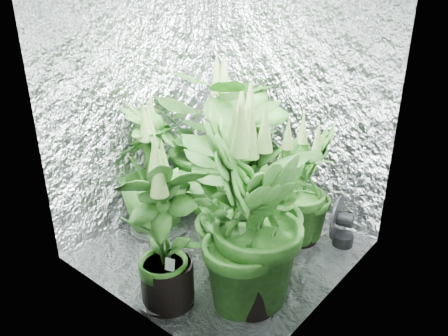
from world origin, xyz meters
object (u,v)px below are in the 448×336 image
(plant_g, at_px, (251,223))
(plant_d, at_px, (152,171))
(plant_b, at_px, (253,158))
(circulation_fan, at_px, (340,225))
(plant_e, at_px, (244,204))
(plant_a, at_px, (219,140))
(plant_c, at_px, (304,187))
(plant_f, at_px, (164,235))

(plant_g, bearing_deg, plant_d, 165.83)
(plant_b, bearing_deg, circulation_fan, 6.05)
(plant_b, xyz_separation_m, plant_e, (0.44, -0.69, 0.05))
(plant_a, height_order, plant_d, plant_a)
(plant_a, height_order, plant_g, plant_a)
(plant_a, xyz_separation_m, plant_c, (0.76, 0.02, -0.18))
(plant_c, bearing_deg, plant_a, -178.41)
(plant_b, relative_size, circulation_fan, 2.99)
(plant_c, height_order, plant_d, plant_d)
(plant_e, distance_m, circulation_fan, 0.90)
(plant_d, xyz_separation_m, plant_f, (0.69, -0.52, -0.01))
(plant_g, bearing_deg, plant_c, 100.57)
(plant_a, distance_m, plant_e, 0.94)
(plant_a, xyz_separation_m, circulation_fan, (1.00, 0.15, -0.45))
(plant_a, relative_size, plant_d, 1.25)
(plant_b, height_order, plant_e, plant_e)
(plant_d, height_order, plant_g, plant_g)
(plant_e, bearing_deg, plant_c, 86.01)
(plant_e, relative_size, circulation_fan, 3.20)
(plant_a, relative_size, plant_c, 1.36)
(circulation_fan, bearing_deg, plant_f, -123.95)
(plant_e, height_order, plant_f, plant_e)
(plant_e, height_order, circulation_fan, plant_e)
(plant_a, distance_m, plant_d, 0.58)
(plant_d, xyz_separation_m, plant_g, (1.10, -0.28, 0.12))
(plant_d, xyz_separation_m, plant_e, (0.90, -0.08, 0.08))
(plant_c, bearing_deg, plant_f, -103.33)
(plant_c, bearing_deg, plant_d, -149.63)
(plant_d, bearing_deg, plant_g, -14.17)
(plant_d, bearing_deg, plant_e, -5.05)
(plant_b, relative_size, plant_e, 0.93)
(plant_b, height_order, plant_c, plant_b)
(circulation_fan, bearing_deg, plant_a, 177.11)
(plant_g, height_order, circulation_fan, plant_g)
(plant_e, bearing_deg, plant_b, 122.50)
(plant_e, distance_m, plant_f, 0.50)
(plant_d, relative_size, plant_f, 0.99)
(plant_e, relative_size, plant_g, 0.95)
(plant_e, xyz_separation_m, plant_g, (0.20, -0.20, 0.04))
(plant_c, bearing_deg, plant_b, 173.58)
(plant_a, xyz_separation_m, plant_d, (-0.19, -0.53, -0.14))
(plant_f, distance_m, plant_g, 0.49)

